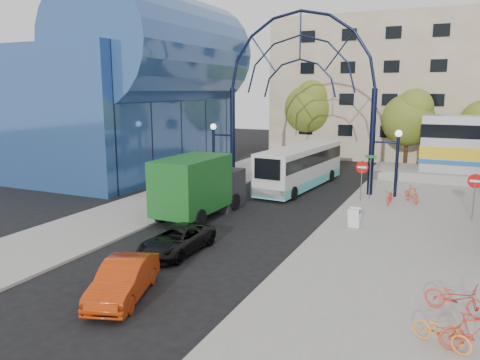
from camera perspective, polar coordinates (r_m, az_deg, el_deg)
The scene contains 21 objects.
ground at distance 20.74m, azimuth -5.30°, elevation -8.53°, with size 120.00×120.00×0.00m, color black.
sidewalk_east at distance 22.04m, azimuth 18.82°, elevation -7.74°, with size 8.00×56.00×0.12m, color gray.
plaza_west at distance 28.96m, azimuth -10.49°, elevation -2.90°, with size 5.00×50.00×0.12m, color gray.
gateway_arch at distance 32.46m, azimuth 7.28°, elevation 13.79°, with size 13.64×0.44×12.10m.
stop_sign at distance 29.72m, azimuth 14.64°, elevation 1.08°, with size 0.80×0.07×2.50m.
do_not_enter_sign at distance 27.33m, azimuth 26.73°, elevation -0.62°, with size 0.76×0.07×2.48m.
street_name_sign at distance 30.22m, azimuth 15.60°, elevation 1.46°, with size 0.70×0.70×2.80m.
sandwich_board at distance 24.05m, azimuth 13.75°, elevation -4.21°, with size 0.55×0.61×0.99m.
transit_hall at distance 40.63m, azimuth -13.70°, elevation 10.36°, with size 16.50×18.00×14.50m.
apartment_block at distance 52.44m, azimuth 16.50°, elevation 10.62°, with size 20.00×12.10×14.00m.
tree_north_a at distance 43.02m, azimuth 19.96°, elevation 7.24°, with size 4.48×4.48×7.00m.
tree_north_b at distance 48.81m, azimuth 8.56°, elevation 8.91°, with size 5.12×5.12×8.00m.
city_bus at distance 33.64m, azimuth 7.42°, elevation 1.68°, with size 3.28×10.88×2.94m.
green_truck at distance 25.85m, azimuth -4.86°, elevation -0.72°, with size 2.68×6.74×3.38m.
black_suv at distance 20.38m, azimuth -7.71°, elevation -7.27°, with size 1.88×4.08×1.13m, color black.
red_sedan at distance 16.47m, azimuth -14.02°, elevation -11.70°, with size 1.37×3.93×1.30m, color #AB300A.
bike_near_a at distance 29.62m, azimuth 17.80°, elevation -1.95°, with size 0.58×1.67×0.88m, color #F43630.
bike_near_b at distance 30.42m, azimuth 20.24°, elevation -1.60°, with size 0.50×1.76×1.06m, color #DE422C.
bike_far_a at distance 14.19m, azimuth 23.35°, elevation -16.59°, with size 0.57×1.64×0.86m, color orange.
bike_far_b at distance 14.27m, azimuth 26.61°, elevation -16.25°, with size 0.50×1.78×1.07m, color red.
bike_far_c at distance 16.23m, azimuth 24.84°, elevation -12.93°, with size 0.65×1.87×0.98m, color red.
Camera 1 is at (9.91, -16.87, 6.90)m, focal length 35.00 mm.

